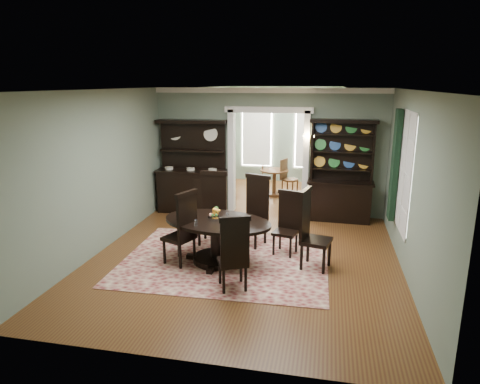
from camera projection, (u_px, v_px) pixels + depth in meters
The scene contains 19 objects.
room at pixel (245, 174), 7.41m from camera, with size 5.51×6.01×3.01m.
parlor at pixel (280, 138), 12.63m from camera, with size 3.51×3.50×3.01m.
doorway_trim at pixel (268, 147), 10.21m from camera, with size 2.08×0.25×2.57m.
right_window at pixel (400, 169), 7.72m from camera, with size 0.15×1.47×2.12m.
wall_sconce at pixel (309, 138), 9.81m from camera, with size 0.27×0.21×0.21m.
rug at pixel (225, 260), 7.72m from camera, with size 3.63×2.89×0.01m, color maroon.
dining_table at pixel (217, 233), 7.54m from camera, with size 2.20×2.19×0.78m.
centerpiece at pixel (214, 216), 7.51m from camera, with size 1.22×0.78×0.20m.
chair_far_left at pixel (213, 205), 8.48m from camera, with size 0.55×0.51×1.43m.
chair_far_mid at pixel (255, 208), 8.38m from camera, with size 0.65×0.63×1.39m.
chair_far_right at pixel (288, 221), 7.96m from camera, with size 0.53×0.51×1.19m.
chair_end_left at pixel (183, 226), 7.38m from camera, with size 0.62×0.64×1.34m.
chair_end_right at pixel (310, 227), 7.28m from camera, with size 0.59×0.61×1.39m.
chair_near at pixel (234, 252), 6.43m from camera, with size 0.59×0.58×1.23m.
sideboard at pixel (192, 180), 10.53m from camera, with size 1.74×0.70×2.25m.
welsh_dresser at pixel (340, 185), 9.82m from camera, with size 1.51×0.60×2.32m.
parlor_table at pixel (274, 179), 12.04m from camera, with size 0.80×0.80×0.74m.
parlor_chair_left at pixel (259, 178), 12.24m from camera, with size 0.36×0.35×0.84m.
parlor_chair_right at pixel (288, 177), 11.86m from camera, with size 0.50×0.49×1.06m.
Camera 1 is at (1.39, -7.08, 3.12)m, focal length 32.00 mm.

